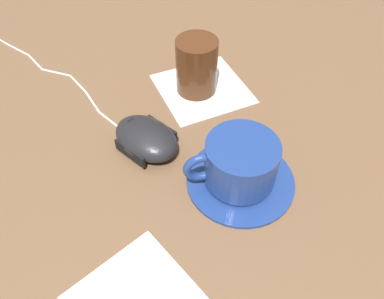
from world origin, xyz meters
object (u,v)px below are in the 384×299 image
(computer_mouse, at_px, (146,138))
(drinking_glass, at_px, (197,66))
(coffee_cup, at_px, (239,162))
(saucer, at_px, (240,179))

(computer_mouse, height_order, drinking_glass, drinking_glass)
(computer_mouse, relative_size, drinking_glass, 1.28)
(coffee_cup, xyz_separation_m, computer_mouse, (0.06, -0.12, -0.02))
(saucer, distance_m, coffee_cup, 0.03)
(coffee_cup, xyz_separation_m, drinking_glass, (-0.07, -0.18, 0.01))
(computer_mouse, bearing_deg, coffee_cup, 117.52)
(coffee_cup, height_order, computer_mouse, coffee_cup)
(coffee_cup, relative_size, drinking_glass, 1.31)
(coffee_cup, distance_m, computer_mouse, 0.14)
(computer_mouse, distance_m, drinking_glass, 0.15)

